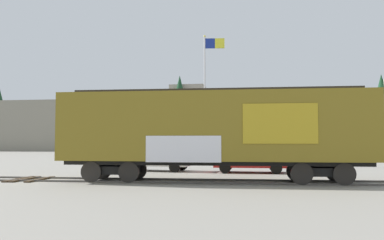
{
  "coord_description": "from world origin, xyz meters",
  "views": [
    {
      "loc": [
        0.33,
        -17.44,
        1.8
      ],
      "look_at": [
        -2.29,
        0.61,
        2.8
      ],
      "focal_mm": 36.71,
      "sensor_mm": 36.0,
      "label": 1
    }
  ],
  "objects_px": {
    "parked_car_white": "(156,156)",
    "parked_car_red": "(250,159)",
    "freight_car": "(214,129)",
    "flagpole": "(208,83)"
  },
  "relations": [
    {
      "from": "freight_car",
      "to": "flagpole",
      "type": "distance_m",
      "value": 13.21
    },
    {
      "from": "flagpole",
      "to": "parked_car_white",
      "type": "height_order",
      "value": "flagpole"
    },
    {
      "from": "flagpole",
      "to": "parked_car_red",
      "type": "distance_m",
      "value": 9.4
    },
    {
      "from": "parked_car_white",
      "to": "parked_car_red",
      "type": "xyz_separation_m",
      "value": [
        5.69,
        -0.44,
        -0.1
      ]
    },
    {
      "from": "parked_car_white",
      "to": "freight_car",
      "type": "bearing_deg",
      "value": -55.62
    },
    {
      "from": "freight_car",
      "to": "parked_car_white",
      "type": "relative_size",
      "value": 3.25
    },
    {
      "from": "freight_car",
      "to": "parked_car_white",
      "type": "bearing_deg",
      "value": 124.38
    },
    {
      "from": "flagpole",
      "to": "parked_car_white",
      "type": "xyz_separation_m",
      "value": [
        -2.57,
        -6.49,
        -5.44
      ]
    },
    {
      "from": "freight_car",
      "to": "parked_car_white",
      "type": "distance_m",
      "value": 7.43
    },
    {
      "from": "parked_car_white",
      "to": "parked_car_red",
      "type": "distance_m",
      "value": 5.71
    }
  ]
}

